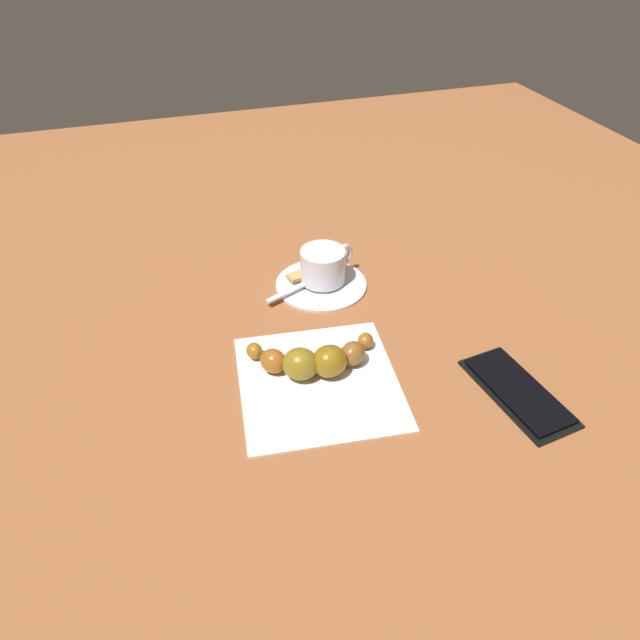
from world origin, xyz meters
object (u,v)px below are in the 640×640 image
(saucer, at_px, (321,283))
(sugar_packet, at_px, (309,272))
(croissant, at_px, (314,360))
(cell_phone, at_px, (518,391))
(espresso_cup, at_px, (324,265))
(teaspoon, at_px, (317,278))
(napkin, at_px, (319,381))

(saucer, height_order, sugar_packet, sugar_packet)
(sugar_packet, height_order, croissant, croissant)
(sugar_packet, height_order, cell_phone, sugar_packet)
(espresso_cup, bearing_deg, cell_phone, 27.47)
(saucer, xyz_separation_m, teaspoon, (-0.01, -0.00, 0.01))
(sugar_packet, height_order, napkin, sugar_packet)
(teaspoon, height_order, napkin, teaspoon)
(teaspoon, relative_size, croissant, 0.78)
(saucer, height_order, espresso_cup, espresso_cup)
(napkin, bearing_deg, cell_phone, 67.77)
(saucer, distance_m, napkin, 0.21)
(croissant, bearing_deg, saucer, 159.80)
(espresso_cup, height_order, teaspoon, espresso_cup)
(saucer, distance_m, cell_phone, 0.32)
(croissant, bearing_deg, cell_phone, 63.97)
(saucer, height_order, croissant, croissant)
(espresso_cup, bearing_deg, napkin, -19.46)
(teaspoon, distance_m, napkin, 0.21)
(teaspoon, bearing_deg, napkin, -16.82)
(saucer, bearing_deg, espresso_cup, 123.38)
(sugar_packet, relative_size, cell_phone, 0.45)
(saucer, height_order, teaspoon, teaspoon)
(saucer, distance_m, espresso_cup, 0.03)
(saucer, distance_m, sugar_packet, 0.03)
(sugar_packet, distance_m, napkin, 0.23)
(croissant, bearing_deg, napkin, 0.91)
(espresso_cup, distance_m, cell_phone, 0.33)
(saucer, distance_m, teaspoon, 0.01)
(cell_phone, bearing_deg, croissant, -116.03)
(napkin, relative_size, cell_phone, 1.27)
(cell_phone, bearing_deg, napkin, -112.23)
(sugar_packet, relative_size, croissant, 0.41)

